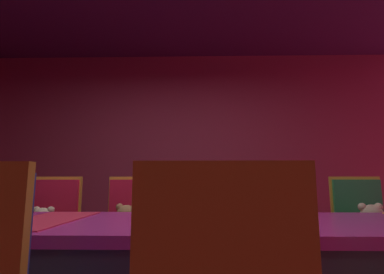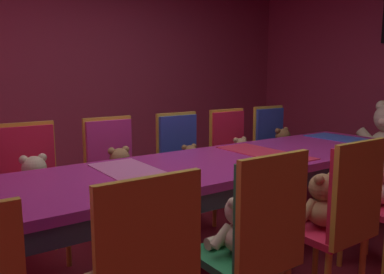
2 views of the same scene
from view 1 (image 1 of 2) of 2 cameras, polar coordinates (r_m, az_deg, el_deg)
wall_right at (r=4.22m, az=-2.39°, el=-2.46°), size 0.12×6.40×2.80m
banquet_table at (r=1.63m, az=-8.64°, el=-18.48°), size 0.90×3.78×0.75m
chair_right_0 at (r=2.77m, az=30.11°, el=-14.66°), size 0.42×0.41×0.98m
teddy_right_0 at (r=2.64m, az=31.68°, el=-14.87°), size 0.27×0.34×0.32m
chair_right_1 at (r=2.55m, az=17.46°, el=-16.04°), size 0.42×0.41×0.98m
teddy_right_1 at (r=2.41m, az=18.46°, el=-16.51°), size 0.26×0.33×0.31m
chair_right_2 at (r=2.45m, az=2.93°, el=-16.75°), size 0.42×0.41×0.98m
teddy_right_2 at (r=2.31m, az=3.04°, el=-17.56°), size 0.24×0.31×0.29m
chair_right_3 at (r=2.52m, az=-11.83°, el=-16.33°), size 0.42×0.41×0.98m
teddy_right_3 at (r=2.38m, az=-12.65°, el=-16.82°), size 0.26×0.34×0.32m
chair_right_4 at (r=2.70m, az=-25.66°, el=-15.16°), size 0.42×0.41×0.98m
teddy_right_4 at (r=2.58m, az=-27.17°, el=-15.66°), size 0.24×0.31×0.30m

